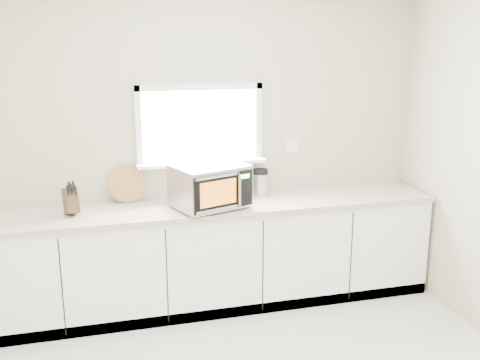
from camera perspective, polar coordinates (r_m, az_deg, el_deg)
name	(u,v)px	position (r m, az deg, el deg)	size (l,w,h in m)	color
back_wall	(200,146)	(4.91, -4.08, 3.47)	(4.00, 0.17, 2.70)	#BEB597
cabinets	(208,257)	(4.90, -3.23, -7.84)	(3.92, 0.60, 0.88)	white
countertop	(208,207)	(4.73, -3.28, -2.73)	(3.92, 0.64, 0.04)	beige
microwave	(210,186)	(4.59, -3.05, -0.56)	(0.67, 0.59, 0.36)	black
knife_block	(71,200)	(4.61, -16.83, -1.95)	(0.15, 0.22, 0.29)	#432E18
cutting_board	(127,184)	(4.84, -11.41, -0.39)	(0.32, 0.32, 0.02)	#AC8742
coffee_grinder	(260,182)	(4.99, 2.09, -0.18)	(0.17, 0.17, 0.24)	#BABEC2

